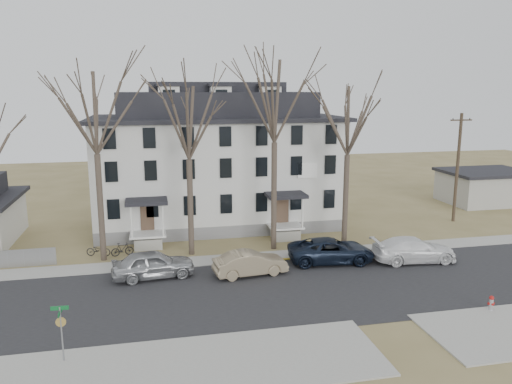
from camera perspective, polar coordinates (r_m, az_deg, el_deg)
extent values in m
plane|color=olive|center=(27.85, 5.01, -12.71)|extent=(120.00, 120.00, 0.00)
cube|color=#27272A|center=(29.60, 3.86, -11.16)|extent=(120.00, 10.00, 0.04)
cube|color=#A09F97|center=(35.03, 1.14, -7.46)|extent=(120.00, 2.00, 0.08)
cube|color=#A09F97|center=(22.37, -12.04, -19.46)|extent=(20.00, 5.00, 0.08)
cube|color=gold|center=(35.65, 9.39, -7.27)|extent=(14.00, 0.25, 0.06)
cube|color=slate|center=(43.97, -4.39, -2.83)|extent=(20.00, 10.00, 1.00)
cube|color=silver|center=(43.07, -4.48, 2.98)|extent=(20.00, 10.00, 8.00)
cube|color=black|center=(42.65, -4.57, 8.43)|extent=(20.80, 10.80, 0.30)
cube|color=black|center=(42.60, -4.60, 9.98)|extent=(16.00, 7.00, 2.00)
cube|color=black|center=(42.58, -4.63, 11.86)|extent=(11.00, 4.50, 0.80)
cube|color=white|center=(37.73, -12.25, -4.73)|extent=(2.60, 2.00, 0.16)
cube|color=white|center=(39.06, 3.37, -3.91)|extent=(2.60, 2.00, 0.16)
cube|color=white|center=(39.56, 5.90, 2.47)|extent=(1.60, 0.08, 1.20)
cube|color=#A09F97|center=(56.43, 24.72, 0.40)|extent=(8.00, 6.00, 3.00)
cube|color=black|center=(56.15, 24.86, 2.10)|extent=(8.50, 6.50, 0.30)
cylinder|color=#473B31|center=(35.06, -17.33, -1.79)|extent=(0.40, 0.40, 7.28)
cylinder|color=#473B31|center=(35.05, -7.50, -1.79)|extent=(0.40, 0.40, 6.76)
cylinder|color=#473B31|center=(35.89, 2.06, -0.53)|extent=(0.40, 0.40, 7.80)
cylinder|color=#473B31|center=(37.70, 10.19, -0.92)|extent=(0.40, 0.40, 6.76)
cylinder|color=#3D3023|center=(46.77, 22.02, 2.54)|extent=(0.28, 0.28, 9.50)
cube|color=#3D3023|center=(46.36, 22.41, 7.61)|extent=(2.00, 0.12, 0.12)
imported|color=#A0A2A5|center=(31.72, -11.67, -8.14)|extent=(5.23, 2.59, 1.71)
imported|color=gray|center=(31.52, -0.66, -8.20)|extent=(4.77, 2.15, 1.52)
imported|color=black|center=(34.15, 8.58, -6.68)|extent=(6.03, 3.26, 1.61)
imported|color=white|center=(35.52, 17.58, -6.35)|extent=(5.82, 2.76, 1.64)
imported|color=black|center=(36.72, -17.57, -6.38)|extent=(1.78, 0.99, 0.89)
imported|color=black|center=(36.31, -15.03, -6.39)|extent=(1.62, 0.77, 0.94)
cylinder|color=#B7B7BA|center=(29.74, 25.21, -12.13)|extent=(0.33, 0.33, 0.06)
cylinder|color=#B7B7BA|center=(29.61, 25.27, -11.52)|extent=(0.23, 0.23, 0.58)
sphere|color=#A51411|center=(29.48, 25.33, -10.89)|extent=(0.25, 0.25, 0.25)
cylinder|color=#A51411|center=(29.59, 25.28, -11.45)|extent=(0.35, 0.12, 0.12)
cylinder|color=#A51411|center=(29.59, 25.28, -11.45)|extent=(0.12, 0.31, 0.12)
cylinder|color=gray|center=(23.46, -21.30, -14.96)|extent=(0.07, 0.07, 2.53)
cube|color=#0C5926|center=(22.96, -21.53, -12.23)|extent=(0.73, 0.03, 0.18)
cube|color=#0C5926|center=(23.04, -21.49, -12.70)|extent=(0.03, 0.73, 0.18)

